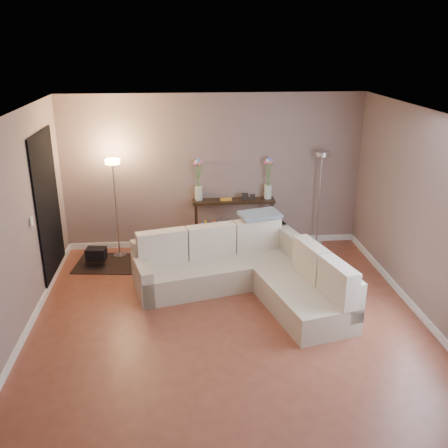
{
  "coord_description": "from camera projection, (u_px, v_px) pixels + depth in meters",
  "views": [
    {
      "loc": [
        -0.55,
        -5.35,
        3.4
      ],
      "look_at": [
        0.0,
        0.8,
        1.1
      ],
      "focal_mm": 40.0,
      "sensor_mm": 36.0,
      "label": 1
    }
  ],
  "objects": [
    {
      "name": "floor",
      "position": [
        230.0,
        329.0,
        6.23
      ],
      "size": [
        5.0,
        5.5,
        0.01
      ],
      "primitive_type": "cube",
      "color": "brown",
      "rests_on": "ground"
    },
    {
      "name": "ceiling",
      "position": [
        231.0,
        118.0,
        5.32
      ],
      "size": [
        5.0,
        5.5,
        0.01
      ],
      "primitive_type": "cube",
      "color": "white",
      "rests_on": "ground"
    },
    {
      "name": "wall_back",
      "position": [
        214.0,
        172.0,
        8.35
      ],
      "size": [
        5.0,
        0.02,
        2.6
      ],
      "primitive_type": "cube",
      "color": "gray",
      "rests_on": "ground"
    },
    {
      "name": "wall_front",
      "position": [
        274.0,
        387.0,
        3.2
      ],
      "size": [
        5.0,
        0.02,
        2.6
      ],
      "primitive_type": "cube",
      "color": "gray",
      "rests_on": "ground"
    },
    {
      "name": "wall_left",
      "position": [
        7.0,
        239.0,
        5.57
      ],
      "size": [
        0.02,
        5.5,
        2.6
      ],
      "primitive_type": "cube",
      "color": "gray",
      "rests_on": "ground"
    },
    {
      "name": "wall_right",
      "position": [
        438.0,
        225.0,
        5.99
      ],
      "size": [
        0.02,
        5.5,
        2.6
      ],
      "primitive_type": "cube",
      "color": "gray",
      "rests_on": "ground"
    },
    {
      "name": "baseboard_back",
      "position": [
        214.0,
        242.0,
        8.77
      ],
      "size": [
        5.0,
        0.03,
        0.1
      ],
      "primitive_type": "cube",
      "color": "white",
      "rests_on": "ground"
    },
    {
      "name": "baseboard_left",
      "position": [
        25.0,
        335.0,
        6.0
      ],
      "size": [
        0.03,
        5.5,
        0.1
      ],
      "primitive_type": "cube",
      "color": "white",
      "rests_on": "ground"
    },
    {
      "name": "baseboard_right",
      "position": [
        421.0,
        316.0,
        6.42
      ],
      "size": [
        0.03,
        5.5,
        0.1
      ],
      "primitive_type": "cube",
      "color": "white",
      "rests_on": "ground"
    },
    {
      "name": "doorway",
      "position": [
        48.0,
        208.0,
        7.22
      ],
      "size": [
        0.02,
        1.2,
        2.2
      ],
      "primitive_type": "cube",
      "color": "black",
      "rests_on": "ground"
    },
    {
      "name": "switch_plate",
      "position": [
        31.0,
        221.0,
        6.4
      ],
      "size": [
        0.02,
        0.08,
        0.12
      ],
      "primitive_type": "cube",
      "color": "white",
      "rests_on": "ground"
    },
    {
      "name": "sectional_sofa",
      "position": [
        248.0,
        271.0,
        7.06
      ],
      "size": [
        2.9,
        2.44,
        0.85
      ],
      "color": "beige",
      "rests_on": "floor"
    },
    {
      "name": "throw_blanket",
      "position": [
        260.0,
        214.0,
        7.51
      ],
      "size": [
        0.69,
        0.52,
        0.08
      ],
      "primitive_type": "cube",
      "rotation": [
        0.1,
        0.0,
        0.3
      ],
      "color": "gray",
      "rests_on": "sectional_sofa"
    },
    {
      "name": "console_table",
      "position": [
        228.0,
        220.0,
        8.57
      ],
      "size": [
        1.39,
        0.39,
        0.85
      ],
      "color": "black",
      "rests_on": "floor"
    },
    {
      "name": "leaning_mirror",
      "position": [
        233.0,
        175.0,
        8.48
      ],
      "size": [
        0.98,
        0.06,
        0.77
      ],
      "color": "black",
      "rests_on": "console_table"
    },
    {
      "name": "table_decor",
      "position": [
        233.0,
        199.0,
        8.4
      ],
      "size": [
        0.59,
        0.13,
        0.14
      ],
      "color": "gold",
      "rests_on": "console_table"
    },
    {
      "name": "flower_vase_left",
      "position": [
        198.0,
        183.0,
        8.3
      ],
      "size": [
        0.16,
        0.13,
        0.73
      ],
      "color": "silver",
      "rests_on": "console_table"
    },
    {
      "name": "flower_vase_right",
      "position": [
        268.0,
        182.0,
        8.38
      ],
      "size": [
        0.16,
        0.13,
        0.73
      ],
      "color": "silver",
      "rests_on": "console_table"
    },
    {
      "name": "floor_lamp_lit",
      "position": [
        115.0,
        189.0,
        7.91
      ],
      "size": [
        0.26,
        0.26,
        1.64
      ],
      "color": "silver",
      "rests_on": "floor"
    },
    {
      "name": "floor_lamp_unlit",
      "position": [
        321.0,
        180.0,
        8.38
      ],
      "size": [
        0.3,
        0.3,
        1.65
      ],
      "color": "silver",
      "rests_on": "floor"
    },
    {
      "name": "charcoal_rug",
      "position": [
        110.0,
        263.0,
        8.03
      ],
      "size": [
        1.15,
        0.92,
        0.01
      ],
      "primitive_type": "cube",
      "rotation": [
        0.0,
        0.0,
        -0.11
      ],
      "color": "black",
      "rests_on": "floor"
    },
    {
      "name": "black_bag",
      "position": [
        96.0,
        254.0,
        7.87
      ],
      "size": [
        0.33,
        0.25,
        0.2
      ],
      "primitive_type": "cube",
      "rotation": [
        0.0,
        0.0,
        -0.11
      ],
      "color": "black",
      "rests_on": "charcoal_rug"
    }
  ]
}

